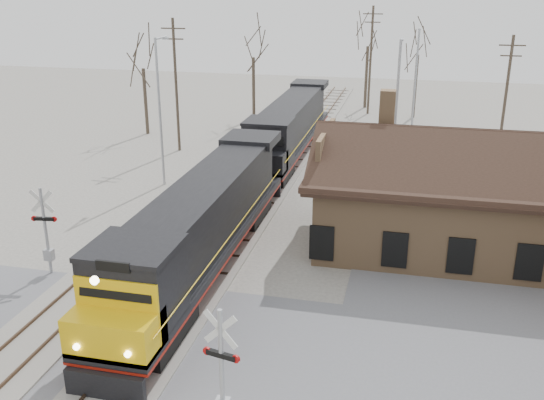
{
  "coord_description": "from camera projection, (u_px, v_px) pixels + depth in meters",
  "views": [
    {
      "loc": [
        9.25,
        -18.8,
        13.33
      ],
      "look_at": [
        2.78,
        9.0,
        2.93
      ],
      "focal_mm": 40.0,
      "sensor_mm": 36.0,
      "label": 1
    }
  ],
  "objects": [
    {
      "name": "tree_a",
      "position": [
        142.0,
        57.0,
        53.4
      ],
      "size": [
        3.95,
        3.95,
        9.69
      ],
      "color": "#382D23",
      "rests_on": "ground"
    },
    {
      "name": "streetlight_a",
      "position": [
        160.0,
        105.0,
        40.19
      ],
      "size": [
        0.25,
        2.04,
        9.87
      ],
      "color": "#A5A8AD",
      "rests_on": "ground"
    },
    {
      "name": "depot",
      "position": [
        458.0,
        204.0,
        31.35
      ],
      "size": [
        15.2,
        9.31,
        7.9
      ],
      "color": "#9E7752",
      "rests_on": "ground"
    },
    {
      "name": "track_siding",
      "position": [
        182.0,
        202.0,
        38.41
      ],
      "size": [
        3.4,
        90.0,
        0.24
      ],
      "color": "#A8A398",
      "rests_on": "ground"
    },
    {
      "name": "utility_pole_b",
      "position": [
        371.0,
        59.0,
        62.14
      ],
      "size": [
        2.0,
        0.24,
        10.92
      ],
      "color": "#382D23",
      "rests_on": "ground"
    },
    {
      "name": "utility_pole_c",
      "position": [
        506.0,
        92.0,
        48.33
      ],
      "size": [
        2.0,
        0.24,
        9.33
      ],
      "color": "#382D23",
      "rests_on": "ground"
    },
    {
      "name": "streetlight_c",
      "position": [
        415.0,
        78.0,
        52.46
      ],
      "size": [
        0.25,
        2.04,
        9.48
      ],
      "color": "#A5A8AD",
      "rests_on": "ground"
    },
    {
      "name": "tree_c",
      "position": [
        368.0,
        36.0,
        64.58
      ],
      "size": [
        4.41,
        4.41,
        10.81
      ],
      "color": "#382D23",
      "rests_on": "ground"
    },
    {
      "name": "utility_pole_a",
      "position": [
        176.0,
        83.0,
        48.44
      ],
      "size": [
        2.0,
        0.24,
        10.58
      ],
      "color": "#382D23",
      "rests_on": "ground"
    },
    {
      "name": "ground",
      "position": [
        151.0,
        341.0,
        23.74
      ],
      "size": [
        140.0,
        140.0,
        0.0
      ],
      "primitive_type": "plane",
      "color": "#A8A398",
      "rests_on": "ground"
    },
    {
      "name": "tree_b",
      "position": [
        253.0,
        47.0,
        59.25
      ],
      "size": [
        4.1,
        4.1,
        10.05
      ],
      "color": "#382D23",
      "rests_on": "ground"
    },
    {
      "name": "locomotive_trailing",
      "position": [
        289.0,
        128.0,
        47.51
      ],
      "size": [
        3.08,
        20.61,
        4.33
      ],
      "color": "black",
      "rests_on": "ground"
    },
    {
      "name": "streetlight_b",
      "position": [
        396.0,
        107.0,
        39.79
      ],
      "size": [
        0.25,
        2.04,
        9.81
      ],
      "color": "#A5A8AD",
      "rests_on": "ground"
    },
    {
      "name": "crossbuck_far",
      "position": [
        46.0,
        235.0,
        28.55
      ],
      "size": [
        1.24,
        0.33,
        4.35
      ],
      "rotation": [
        0.0,
        0.0,
        3.28
      ],
      "color": "#A5A8AD",
      "rests_on": "ground"
    },
    {
      "name": "track_main",
      "position": [
        250.0,
        208.0,
        37.45
      ],
      "size": [
        3.4,
        90.0,
        0.24
      ],
      "color": "#A8A398",
      "rests_on": "ground"
    },
    {
      "name": "crossbuck_near",
      "position": [
        222.0,
        378.0,
        18.26
      ],
      "size": [
        1.24,
        0.35,
        4.38
      ],
      "rotation": [
        0.0,
        0.0,
        -0.21
      ],
      "color": "#A5A8AD",
      "rests_on": "ground"
    },
    {
      "name": "road",
      "position": [
        151.0,
        341.0,
        23.74
      ],
      "size": [
        60.0,
        9.0,
        0.03
      ],
      "primitive_type": "cube",
      "color": "slate",
      "rests_on": "ground"
    },
    {
      "name": "tree_d",
      "position": [
        419.0,
        44.0,
        59.84
      ],
      "size": [
        4.21,
        4.21,
        10.31
      ],
      "color": "#382D23",
      "rests_on": "ground"
    },
    {
      "name": "locomotive_lead",
      "position": [
        200.0,
        227.0,
        28.39
      ],
      "size": [
        3.08,
        20.61,
        4.58
      ],
      "color": "black",
      "rests_on": "ground"
    }
  ]
}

